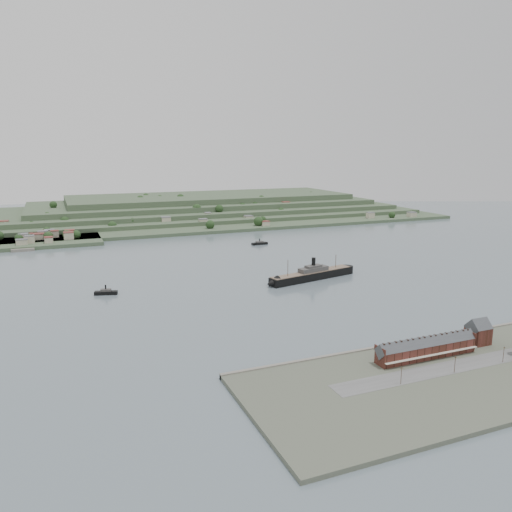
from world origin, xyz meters
name	(u,v)px	position (x,y,z in m)	size (l,w,h in m)	color
ground	(292,279)	(0.00, 0.00, 0.00)	(1400.00, 1400.00, 0.00)	slate
near_shore	(470,371)	(0.00, -186.75, 1.01)	(220.00, 80.00, 2.60)	#4C5142
terrace_row	(426,348)	(-10.00, -168.02, 6.84)	(55.60, 9.80, 11.07)	#402016
gabled_building	(478,332)	(27.50, -164.00, 8.19)	(10.40, 10.18, 14.09)	#402016
far_peninsula	(194,209)	(27.91, 393.10, 11.88)	(760.00, 309.00, 30.00)	#3B4E34
steamship	(310,275)	(11.48, -8.69, 3.92)	(87.57, 27.97, 21.23)	black
tugboat	(106,292)	(-143.21, 10.70, 1.76)	(16.60, 8.57, 7.22)	black
ferry_east	(260,243)	(33.03, 145.52, 1.62)	(18.02, 5.45, 6.71)	black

